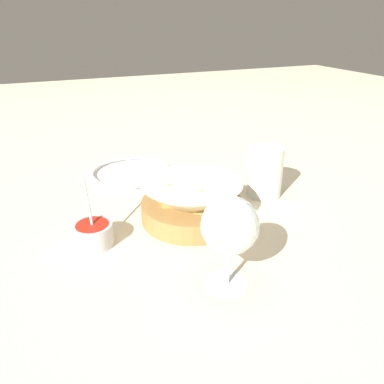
{
  "coord_description": "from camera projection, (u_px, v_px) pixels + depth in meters",
  "views": [
    {
      "loc": [
        -0.6,
        0.24,
        0.39
      ],
      "look_at": [
        0.03,
        -0.03,
        0.06
      ],
      "focal_mm": 35.0,
      "sensor_mm": 36.0,
      "label": 1
    }
  ],
  "objects": [
    {
      "name": "ground_plane",
      "position": [
        184.0,
        229.0,
        0.75
      ],
      "size": [
        4.0,
        4.0,
        0.0
      ],
      "primitive_type": "plane",
      "color": "beige"
    },
    {
      "name": "food_basket",
      "position": [
        192.0,
        203.0,
        0.77
      ],
      "size": [
        0.21,
        0.21,
        0.09
      ],
      "color": "olive",
      "rests_on": "ground_plane"
    },
    {
      "name": "sauce_cup",
      "position": [
        93.0,
        233.0,
        0.69
      ],
      "size": [
        0.08,
        0.07,
        0.12
      ],
      "color": "#B7B7BC",
      "rests_on": "ground_plane"
    },
    {
      "name": "wine_glass",
      "position": [
        230.0,
        228.0,
        0.55
      ],
      "size": [
        0.09,
        0.09,
        0.15
      ],
      "color": "silver",
      "rests_on": "ground_plane"
    },
    {
      "name": "beer_mug",
      "position": [
        265.0,
        173.0,
        0.87
      ],
      "size": [
        0.12,
        0.08,
        0.12
      ],
      "color": "silver",
      "rests_on": "ground_plane"
    },
    {
      "name": "side_plate",
      "position": [
        132.0,
        173.0,
        0.99
      ],
      "size": [
        0.22,
        0.22,
        0.01
      ],
      "color": "white",
      "rests_on": "ground_plane"
    }
  ]
}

